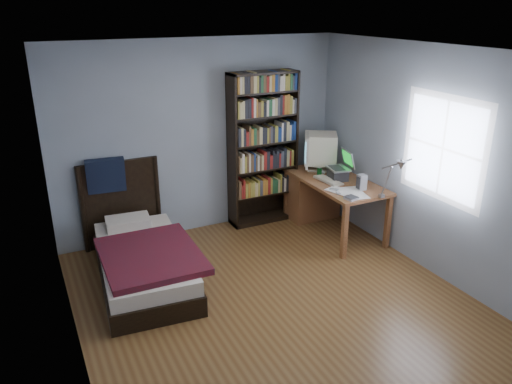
# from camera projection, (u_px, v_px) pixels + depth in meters

# --- Properties ---
(room) EXTENTS (4.20, 4.24, 2.50)m
(room) POSITION_uv_depth(u_px,v_px,m) (281.00, 189.00, 4.67)
(room) COLOR brown
(room) RESTS_ON ground
(desk) EXTENTS (0.75, 1.49, 0.73)m
(desk) POSITION_uv_depth(u_px,v_px,m) (317.00, 193.00, 6.93)
(desk) COLOR brown
(desk) RESTS_ON floor
(crt_monitor) EXTENTS (0.62, 0.57, 0.51)m
(crt_monitor) POSITION_uv_depth(u_px,v_px,m) (319.00, 149.00, 6.77)
(crt_monitor) COLOR beige
(crt_monitor) RESTS_ON desk
(laptop) EXTENTS (0.36, 0.35, 0.38)m
(laptop) POSITION_uv_depth(u_px,v_px,m) (339.00, 171.00, 6.45)
(laptop) COLOR #2D2D30
(laptop) RESTS_ON desk
(desk_lamp) EXTENTS (0.23, 0.50, 0.60)m
(desk_lamp) POSITION_uv_depth(u_px,v_px,m) (398.00, 169.00, 5.37)
(desk_lamp) COLOR #99999E
(desk_lamp) RESTS_ON desk
(keyboard) EXTENTS (0.20, 0.43, 0.04)m
(keyboard) POSITION_uv_depth(u_px,v_px,m) (328.00, 180.00, 6.40)
(keyboard) COLOR #B8B09A
(keyboard) RESTS_ON desk
(speaker) EXTENTS (0.10, 0.10, 0.19)m
(speaker) POSITION_uv_depth(u_px,v_px,m) (362.00, 182.00, 6.10)
(speaker) COLOR #979699
(speaker) RESTS_ON desk
(soda_can) EXTENTS (0.06, 0.06, 0.11)m
(soda_can) POSITION_uv_depth(u_px,v_px,m) (319.00, 172.00, 6.60)
(soda_can) COLOR #073819
(soda_can) RESTS_ON desk
(mouse) EXTENTS (0.07, 0.12, 0.04)m
(mouse) POSITION_uv_depth(u_px,v_px,m) (322.00, 172.00, 6.71)
(mouse) COLOR silver
(mouse) RESTS_ON desk
(phone_silver) EXTENTS (0.11, 0.12, 0.02)m
(phone_silver) POSITION_uv_depth(u_px,v_px,m) (334.00, 190.00, 6.09)
(phone_silver) COLOR #AEAEB3
(phone_silver) RESTS_ON desk
(phone_grey) EXTENTS (0.06, 0.09, 0.02)m
(phone_grey) POSITION_uv_depth(u_px,v_px,m) (338.00, 193.00, 6.00)
(phone_grey) COLOR #979699
(phone_grey) RESTS_ON desk
(external_drive) EXTENTS (0.15, 0.15, 0.03)m
(external_drive) POSITION_uv_depth(u_px,v_px,m) (351.00, 198.00, 5.83)
(external_drive) COLOR #979699
(external_drive) RESTS_ON desk
(bookshelf) EXTENTS (0.93, 0.30, 2.07)m
(bookshelf) POSITION_uv_depth(u_px,v_px,m) (263.00, 149.00, 6.70)
(bookshelf) COLOR black
(bookshelf) RESTS_ON floor
(bed) EXTENTS (1.08, 2.04, 1.16)m
(bed) POSITION_uv_depth(u_px,v_px,m) (141.00, 256.00, 5.52)
(bed) COLOR black
(bed) RESTS_ON floor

